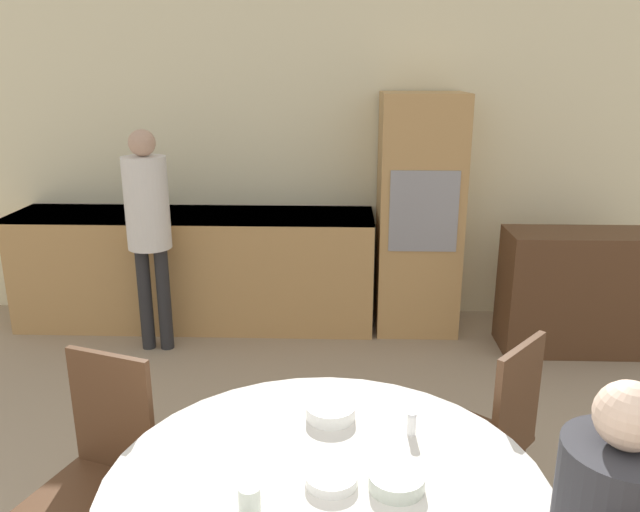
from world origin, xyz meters
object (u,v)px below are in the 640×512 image
(chair_far_left, at_px, (102,460))
(chair_far_right, at_px, (494,429))
(cup, at_px, (249,499))
(oven_unit, at_px, (419,215))
(bowl_centre, at_px, (332,479))
(person_standing, at_px, (148,217))
(bowl_far, at_px, (397,481))
(bowl_near, at_px, (331,412))
(sideboard, at_px, (578,292))

(chair_far_left, distance_m, chair_far_right, 1.64)
(cup, bearing_deg, oven_unit, 74.73)
(chair_far_right, distance_m, bowl_centre, 1.00)
(oven_unit, distance_m, bowl_centre, 3.11)
(oven_unit, distance_m, person_standing, 2.03)
(oven_unit, relative_size, person_standing, 1.14)
(oven_unit, height_order, chair_far_left, oven_unit)
(bowl_centre, xyz_separation_m, bowl_far, (0.21, -0.02, 0.01))
(oven_unit, height_order, bowl_near, oven_unit)
(person_standing, relative_size, bowl_near, 8.67)
(cup, bearing_deg, chair_far_left, 141.62)
(chair_far_right, xyz_separation_m, bowl_near, (-0.70, -0.28, 0.24))
(cup, height_order, bowl_far, cup)
(chair_far_right, xyz_separation_m, bowl_far, (-0.49, -0.69, 0.24))
(bowl_near, height_order, bowl_centre, bowl_near)
(bowl_far, bearing_deg, bowl_centre, 175.60)
(sideboard, relative_size, chair_far_right, 1.15)
(chair_far_left, relative_size, bowl_near, 5.08)
(person_standing, relative_size, bowl_far, 9.07)
(oven_unit, relative_size, bowl_centre, 10.93)
(person_standing, relative_size, bowl_centre, 9.59)
(chair_far_left, distance_m, bowl_near, 0.94)
(bowl_centre, bearing_deg, sideboard, 56.34)
(bowl_far, bearing_deg, sideboard, 59.69)
(chair_far_right, bearing_deg, cup, -8.49)
(oven_unit, height_order, sideboard, oven_unit)
(cup, bearing_deg, bowl_near, 66.03)
(chair_far_left, bearing_deg, sideboard, 58.67)
(oven_unit, xyz_separation_m, sideboard, (1.14, -0.40, -0.47))
(bowl_centre, height_order, bowl_far, bowl_far)
(chair_far_right, relative_size, person_standing, 0.59)
(sideboard, relative_size, bowl_near, 5.81)
(bowl_centre, bearing_deg, chair_far_left, 156.48)
(chair_far_left, xyz_separation_m, bowl_centre, (0.92, -0.40, 0.23))
(chair_far_left, relative_size, bowl_far, 5.31)
(chair_far_left, distance_m, cup, 0.90)
(cup, height_order, bowl_centre, cup)
(bowl_near, bearing_deg, chair_far_left, 179.47)
(sideboard, height_order, chair_far_left, chair_far_left)
(oven_unit, xyz_separation_m, chair_far_left, (-1.54, -2.64, -0.40))
(cup, relative_size, bowl_centre, 0.48)
(chair_far_left, relative_size, person_standing, 0.59)
(sideboard, xyz_separation_m, cup, (-2.01, -2.78, 0.33))
(chair_far_left, bearing_deg, oven_unit, 78.45)
(bowl_near, relative_size, bowl_centre, 1.11)
(bowl_near, distance_m, bowl_far, 0.46)
(chair_far_left, relative_size, bowl_centre, 5.62)
(chair_far_right, bearing_deg, oven_unit, -137.69)
(bowl_near, bearing_deg, oven_unit, 76.57)
(oven_unit, xyz_separation_m, bowl_near, (-0.63, -2.65, -0.16))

